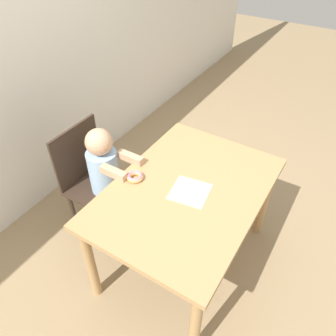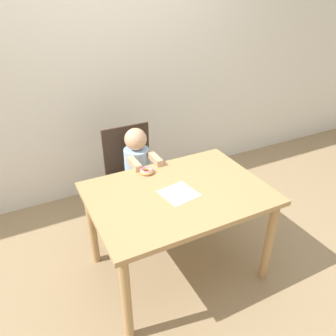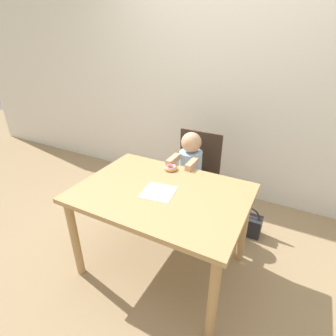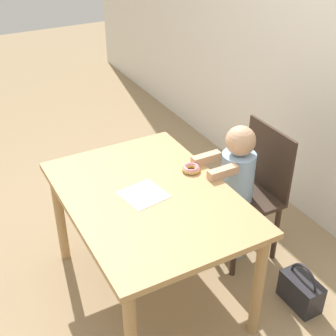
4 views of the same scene
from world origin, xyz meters
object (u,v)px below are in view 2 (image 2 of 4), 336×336
child_figure (138,178)px  handbag (188,193)px  chair (133,175)px  donut (147,171)px

child_figure → handbag: child_figure is taller
chair → child_figure: child_figure is taller
donut → handbag: 0.96m
child_figure → donut: bearing=-97.8°
donut → chair: bearing=84.4°
child_figure → handbag: (0.56, 0.10, -0.39)m
donut → handbag: size_ratio=0.36×
chair → child_figure: (0.00, -0.12, 0.04)m
child_figure → handbag: size_ratio=3.23×
chair → donut: 0.50m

